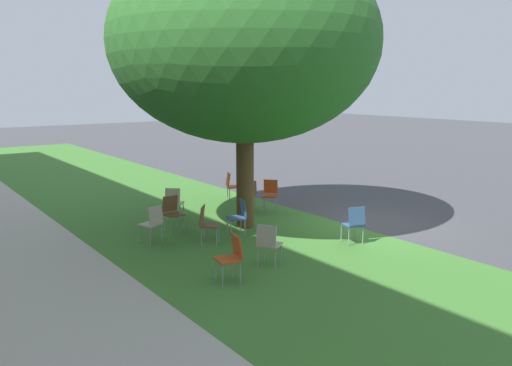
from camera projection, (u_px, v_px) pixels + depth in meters
name	position (u px, v px, depth m)	size (l,w,h in m)	color
ground	(361.00, 225.00, 13.23)	(80.00, 80.00, 0.00)	#424247
grass_verge	(261.00, 248.00, 11.36)	(48.00, 6.00, 0.01)	#3D752D
sidewalk_strip	(55.00, 295.00, 8.80)	(48.00, 2.80, 0.01)	#ADA89E
street_tree	(245.00, 43.00, 12.26)	(6.45, 6.45, 6.91)	brown
chair_0	(268.00, 242.00, 10.08)	(0.57, 0.57, 0.88)	#ADA393
chair_1	(172.00, 211.00, 12.59)	(0.44, 0.43, 0.88)	brown
chair_2	(207.00, 222.00, 11.57)	(0.59, 0.59, 0.88)	brown
chair_3	(174.00, 201.00, 13.67)	(0.59, 0.59, 0.88)	beige
chair_4	(248.00, 193.00, 14.65)	(0.49, 0.48, 0.88)	brown
chair_5	(231.00, 255.00, 9.30)	(0.49, 0.50, 0.88)	#C64C1E
chair_6	(152.00, 221.00, 11.61)	(0.53, 0.53, 0.88)	#ADA393
chair_7	(239.00, 214.00, 12.24)	(0.53, 0.54, 0.88)	#335184
chair_8	(354.00, 222.00, 11.56)	(0.52, 0.52, 0.88)	#335184
chair_9	(232.00, 184.00, 16.00)	(0.54, 0.55, 0.88)	#C64C1E
chair_10	(270.00, 193.00, 14.76)	(0.59, 0.59, 0.88)	#C64C1E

